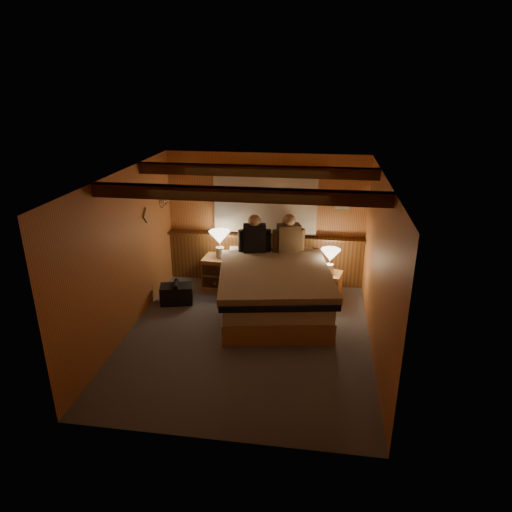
% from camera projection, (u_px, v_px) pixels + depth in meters
% --- Properties ---
extents(floor, '(4.20, 4.20, 0.00)m').
position_uv_depth(floor, '(247.00, 337.00, 6.79)').
color(floor, '#565A66').
rests_on(floor, ground).
extents(ceiling, '(4.20, 4.20, 0.00)m').
position_uv_depth(ceiling, '(246.00, 177.00, 5.92)').
color(ceiling, '#C58049').
rests_on(ceiling, wall_back).
extents(wall_back, '(3.60, 0.00, 3.60)m').
position_uv_depth(wall_back, '(266.00, 219.00, 8.29)').
color(wall_back, '#DB894E').
rests_on(wall_back, floor).
extents(wall_left, '(0.00, 4.20, 4.20)m').
position_uv_depth(wall_left, '(124.00, 255.00, 6.60)').
color(wall_left, '#DB894E').
rests_on(wall_left, floor).
extents(wall_right, '(0.00, 4.20, 4.20)m').
position_uv_depth(wall_right, '(379.00, 270.00, 6.11)').
color(wall_right, '#DB894E').
rests_on(wall_right, floor).
extents(wall_front, '(3.60, 0.00, 3.60)m').
position_uv_depth(wall_front, '(211.00, 343.00, 4.42)').
color(wall_front, '#DB894E').
rests_on(wall_front, floor).
extents(wainscot, '(3.60, 0.23, 0.94)m').
position_uv_depth(wainscot, '(265.00, 257.00, 8.49)').
color(wainscot, brown).
rests_on(wainscot, wall_back).
extents(curtain_window, '(2.18, 0.09, 1.11)m').
position_uv_depth(curtain_window, '(265.00, 203.00, 8.11)').
color(curtain_window, '#4A2E12').
rests_on(curtain_window, wall_back).
extents(ceiling_beams, '(3.60, 1.65, 0.16)m').
position_uv_depth(ceiling_beams, '(248.00, 181.00, 6.09)').
color(ceiling_beams, '#4A2E12').
rests_on(ceiling_beams, ceiling).
extents(coat_rail, '(0.05, 0.55, 0.24)m').
position_uv_depth(coat_rail, '(163.00, 198.00, 7.87)').
color(coat_rail, silver).
rests_on(coat_rail, wall_left).
extents(framed_print, '(0.30, 0.04, 0.25)m').
position_uv_depth(framed_print, '(342.00, 204.00, 7.96)').
color(framed_print, '#A38151').
rests_on(framed_print, wall_back).
extents(bed, '(2.05, 2.49, 0.76)m').
position_uv_depth(bed, '(274.00, 289.00, 7.41)').
color(bed, tan).
rests_on(bed, floor).
extents(nightstand_left, '(0.56, 0.51, 0.58)m').
position_uv_depth(nightstand_left, '(219.00, 272.00, 8.34)').
color(nightstand_left, tan).
rests_on(nightstand_left, floor).
extents(nightstand_right, '(0.52, 0.48, 0.49)m').
position_uv_depth(nightstand_right, '(327.00, 286.00, 7.89)').
color(nightstand_right, tan).
rests_on(nightstand_right, floor).
extents(lamp_left, '(0.38, 0.38, 0.49)m').
position_uv_depth(lamp_left, '(220.00, 239.00, 8.12)').
color(lamp_left, silver).
rests_on(lamp_left, nightstand_left).
extents(lamp_right, '(0.33, 0.33, 0.43)m').
position_uv_depth(lamp_right, '(330.00, 257.00, 7.68)').
color(lamp_right, silver).
rests_on(lamp_right, nightstand_right).
extents(person_left, '(0.57, 0.29, 0.70)m').
position_uv_depth(person_left, '(255.00, 236.00, 7.91)').
color(person_left, black).
rests_on(person_left, bed).
extents(person_right, '(0.56, 0.33, 0.70)m').
position_uv_depth(person_right, '(289.00, 236.00, 7.92)').
color(person_right, '#49331D').
rests_on(person_right, bed).
extents(duffel_bag, '(0.60, 0.44, 0.39)m').
position_uv_depth(duffel_bag, '(176.00, 294.00, 7.77)').
color(duffel_bag, black).
rests_on(duffel_bag, floor).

